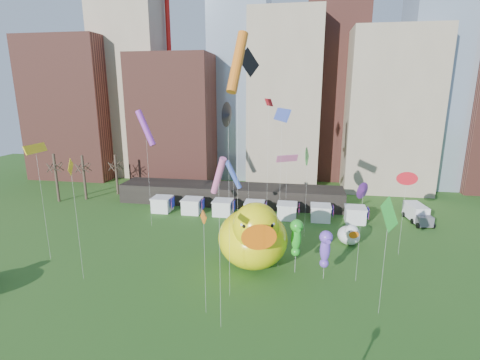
% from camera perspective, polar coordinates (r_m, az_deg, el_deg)
% --- Properties ---
extents(skyline, '(101.00, 23.00, 68.00)m').
position_cam_1_polar(skyline, '(77.84, 5.89, 15.71)').
color(skyline, brown).
rests_on(skyline, ground).
extents(pavilion, '(38.00, 6.00, 3.20)m').
position_cam_1_polar(pavilion, '(62.21, -1.55, -2.29)').
color(pavilion, black).
rests_on(pavilion, ground).
extents(vendor_tents, '(33.24, 2.80, 2.40)m').
position_cam_1_polar(vendor_tents, '(55.94, 2.32, -4.72)').
color(vendor_tents, white).
rests_on(vendor_tents, ground).
extents(bare_trees, '(8.44, 6.44, 8.50)m').
position_cam_1_polar(bare_trees, '(70.15, -23.27, 0.47)').
color(bare_trees, '#382B21').
rests_on(bare_trees, ground).
extents(big_duck, '(9.59, 11.35, 8.09)m').
position_cam_1_polar(big_duck, '(39.68, 2.12, -8.76)').
color(big_duck, '#FCF10C').
rests_on(big_duck, ground).
extents(small_duck, '(3.25, 4.01, 2.91)m').
position_cam_1_polar(small_duck, '(48.14, 16.89, -8.23)').
color(small_duck, white).
rests_on(small_duck, ground).
extents(seahorse_green, '(1.57, 1.87, 6.07)m').
position_cam_1_polar(seahorse_green, '(38.62, 8.88, -8.54)').
color(seahorse_green, silver).
rests_on(seahorse_green, ground).
extents(seahorse_purple, '(1.55, 1.84, 5.35)m').
position_cam_1_polar(seahorse_purple, '(38.22, 13.33, -10.14)').
color(seahorse_purple, silver).
rests_on(seahorse_purple, ground).
extents(box_truck, '(3.03, 6.08, 2.47)m').
position_cam_1_polar(box_truck, '(59.98, 26.19, -4.73)').
color(box_truck, white).
rests_on(box_truck, ground).
extents(kite_0, '(1.56, 0.23, 10.13)m').
position_cam_1_polar(kite_0, '(44.99, 24.86, 0.20)').
color(kite_0, silver).
rests_on(kite_0, ground).
extents(kite_1, '(3.03, 2.02, 10.36)m').
position_cam_1_polar(kite_1, '(50.50, 7.46, 3.37)').
color(kite_1, silver).
rests_on(kite_1, ground).
extents(kite_2, '(0.40, 2.11, 18.13)m').
position_cam_1_polar(kite_2, '(30.90, -1.86, 10.25)').
color(kite_2, silver).
rests_on(kite_2, ground).
extents(kite_3, '(0.78, 2.97, 10.71)m').
position_cam_1_polar(kite_3, '(32.12, 22.45, -5.18)').
color(kite_3, silver).
rests_on(kite_3, ground).
extents(kite_4, '(0.46, 3.13, 13.46)m').
position_cam_1_polar(kite_4, '(44.63, -29.61, 4.27)').
color(kite_4, silver).
rests_on(kite_4, ground).
extents(kite_5, '(2.42, 1.22, 10.09)m').
position_cam_1_polar(kite_5, '(48.14, -1.07, 0.85)').
color(kite_5, silver).
rests_on(kite_5, ground).
extents(kite_6, '(1.02, 1.83, 9.23)m').
position_cam_1_polar(kite_6, '(30.02, -5.78, -5.96)').
color(kite_6, silver).
rests_on(kite_6, ground).
extents(kite_7, '(1.07, 1.42, 10.44)m').
position_cam_1_polar(kite_7, '(36.79, 18.90, -1.65)').
color(kite_7, silver).
rests_on(kite_7, ground).
extents(kite_8, '(1.33, 2.86, 18.08)m').
position_cam_1_polar(kite_8, '(44.81, 4.57, 11.98)').
color(kite_8, silver).
rests_on(kite_8, ground).
extents(kite_9, '(1.65, 1.59, 14.40)m').
position_cam_1_polar(kite_9, '(26.86, -3.40, 0.62)').
color(kite_9, silver).
rests_on(kite_9, ground).
extents(kite_10, '(2.21, 2.82, 24.13)m').
position_cam_1_polar(kite_10, '(46.43, 1.44, 17.67)').
color(kite_10, silver).
rests_on(kite_10, ground).
extents(kite_11, '(0.52, 2.36, 12.12)m').
position_cam_1_polar(kite_11, '(46.37, 10.66, 3.68)').
color(kite_11, silver).
rests_on(kite_11, ground).
extents(kite_12, '(0.54, 1.65, 12.73)m').
position_cam_1_polar(kite_12, '(38.46, -25.13, 1.29)').
color(kite_12, silver).
rests_on(kite_12, ground).
extents(kite_13, '(1.98, 4.04, 17.30)m').
position_cam_1_polar(kite_13, '(36.84, 6.65, 10.11)').
color(kite_13, silver).
rests_on(kite_13, ground).
extents(kite_14, '(2.07, 3.87, 24.96)m').
position_cam_1_polar(kite_14, '(38.31, -0.42, 18.09)').
color(kite_14, silver).
rests_on(kite_14, ground).
extents(kite_15, '(3.00, 1.47, 16.55)m').
position_cam_1_polar(kite_15, '(50.83, -14.69, 7.94)').
color(kite_15, silver).
rests_on(kite_15, ground).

